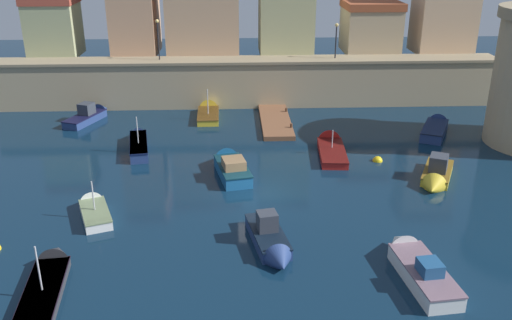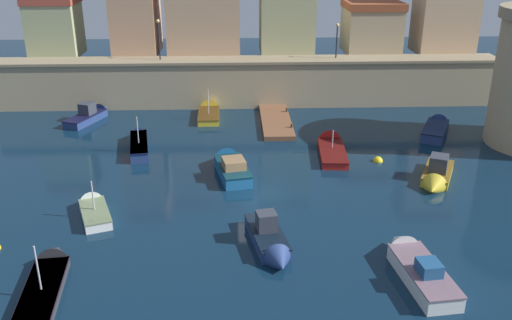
# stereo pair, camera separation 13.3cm
# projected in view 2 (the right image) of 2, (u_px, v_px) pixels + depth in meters

# --- Properties ---
(ground_plane) EXTENTS (110.51, 110.51, 0.00)m
(ground_plane) POSITION_uv_depth(u_px,v_px,m) (258.00, 196.00, 34.54)
(ground_plane) COLOR #0C2338
(quay_wall) EXTENTS (46.37, 3.18, 4.35)m
(quay_wall) POSITION_uv_depth(u_px,v_px,m) (249.00, 82.00, 52.06)
(quay_wall) COLOR tan
(quay_wall) RESTS_ON ground
(old_town_backdrop) EXTENTS (42.64, 5.98, 9.68)m
(old_town_backdrop) POSITION_uv_depth(u_px,v_px,m) (262.00, 11.00, 53.35)
(old_town_backdrop) COLOR #A8AE7D
(old_town_backdrop) RESTS_ON ground
(pier_dock) EXTENTS (2.49, 8.67, 0.70)m
(pier_dock) POSITION_uv_depth(u_px,v_px,m) (276.00, 121.00, 47.56)
(pier_dock) COLOR brown
(pier_dock) RESTS_ON ground
(quay_lamp_0) EXTENTS (0.32, 0.32, 3.61)m
(quay_lamp_0) POSITION_uv_depth(u_px,v_px,m) (159.00, 33.00, 50.03)
(quay_lamp_0) COLOR black
(quay_lamp_0) RESTS_ON quay_wall
(quay_lamp_1) EXTENTS (0.32, 0.32, 3.16)m
(quay_lamp_1) POSITION_uv_depth(u_px,v_px,m) (337.00, 35.00, 50.72)
(quay_lamp_1) COLOR black
(quay_lamp_1) RESTS_ON quay_wall
(moored_boat_0) EXTENTS (2.79, 4.51, 2.72)m
(moored_boat_0) POSITION_uv_depth(u_px,v_px,m) (94.00, 209.00, 32.34)
(moored_boat_0) COLOR white
(moored_boat_0) RESTS_ON ground
(moored_boat_1) EXTENTS (3.44, 5.71, 1.99)m
(moored_boat_1) POSITION_uv_depth(u_px,v_px,m) (91.00, 114.00, 48.48)
(moored_boat_1) COLOR navy
(moored_boat_1) RESTS_ON ground
(moored_boat_2) EXTENTS (1.91, 5.44, 3.30)m
(moored_boat_2) POSITION_uv_depth(u_px,v_px,m) (209.00, 112.00, 49.67)
(moored_boat_2) COLOR gold
(moored_boat_2) RESTS_ON ground
(moored_boat_3) EXTENTS (2.34, 6.16, 1.83)m
(moored_boat_3) POSITION_uv_depth(u_px,v_px,m) (416.00, 265.00, 26.64)
(moored_boat_3) COLOR white
(moored_boat_3) RESTS_ON ground
(moored_boat_4) EXTENTS (2.81, 5.79, 1.85)m
(moored_boat_4) POSITION_uv_depth(u_px,v_px,m) (230.00, 165.00, 37.81)
(moored_boat_4) COLOR #195689
(moored_boat_4) RESTS_ON ground
(moored_boat_5) EXTENTS (3.70, 5.35, 2.14)m
(moored_boat_5) POSITION_uv_depth(u_px,v_px,m) (436.00, 176.00, 36.32)
(moored_boat_5) COLOR gold
(moored_boat_5) RESTS_ON ground
(moored_boat_6) EXTENTS (2.25, 6.64, 3.00)m
(moored_boat_6) POSITION_uv_depth(u_px,v_px,m) (139.00, 142.00, 42.27)
(moored_boat_6) COLOR navy
(moored_boat_6) RESTS_ON ground
(moored_boat_7) EXTENTS (3.99, 5.85, 1.55)m
(moored_boat_7) POSITION_uv_depth(u_px,v_px,m) (436.00, 127.00, 45.38)
(moored_boat_7) COLOR navy
(moored_boat_7) RESTS_ON ground
(moored_boat_8) EXTENTS (2.29, 6.63, 2.48)m
(moored_boat_8) POSITION_uv_depth(u_px,v_px,m) (331.00, 146.00, 41.79)
(moored_boat_8) COLOR red
(moored_boat_8) RESTS_ON ground
(moored_boat_9) EXTENTS (2.27, 7.10, 3.20)m
(moored_boat_9) POSITION_uv_depth(u_px,v_px,m) (47.00, 278.00, 25.99)
(moored_boat_9) COLOR #333338
(moored_boat_9) RESTS_ON ground
(moored_boat_11) EXTENTS (2.45, 5.49, 2.07)m
(moored_boat_11) POSITION_uv_depth(u_px,v_px,m) (270.00, 242.00, 28.61)
(moored_boat_11) COLOR navy
(moored_boat_11) RESTS_ON ground
(mooring_buoy_0) EXTENTS (0.70, 0.70, 0.70)m
(mooring_buoy_0) POSITION_uv_depth(u_px,v_px,m) (378.00, 161.00, 39.83)
(mooring_buoy_0) COLOR yellow
(mooring_buoy_0) RESTS_ON ground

